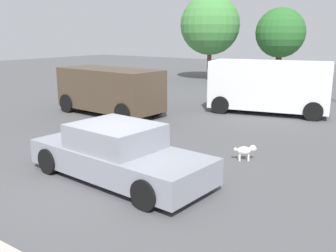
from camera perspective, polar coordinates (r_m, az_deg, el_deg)
ground_plane at (r=9.35m, az=-7.61°, el=-7.81°), size 80.00×80.00×0.00m
sedan_foreground at (r=9.21m, az=-7.34°, el=-4.14°), size 4.73×2.17×1.32m
dog at (r=10.73m, az=11.39°, el=-3.58°), size 0.53×0.44×0.43m
van_white at (r=17.28m, az=14.79°, el=5.83°), size 5.29×3.14×2.23m
suv_dark at (r=16.65m, az=-8.59°, el=5.37°), size 4.81×2.39×1.94m
tree_back_left at (r=28.60m, az=16.26°, el=13.05°), size 3.43×3.43×5.14m
tree_back_center at (r=29.14m, az=6.24°, el=14.62°), size 4.33×4.33×6.15m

